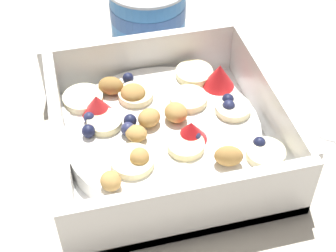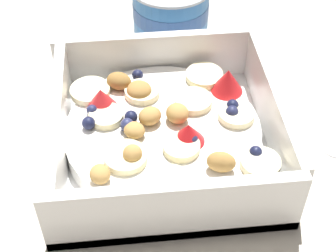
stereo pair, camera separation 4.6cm
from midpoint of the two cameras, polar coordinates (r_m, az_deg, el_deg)
ground_plane at (r=0.50m, az=1.93°, el=-1.38°), size 2.40×2.40×0.00m
fruit_bowl at (r=0.47m, az=2.80°, el=-0.76°), size 0.20×0.20×0.06m
yogurt_cup at (r=0.62m, az=2.52°, el=12.82°), size 0.09×0.09×0.06m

